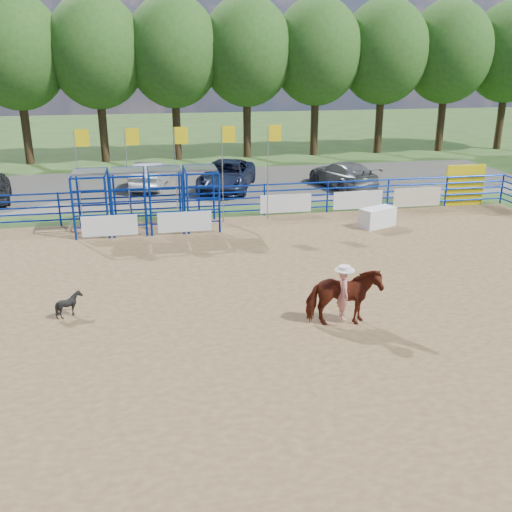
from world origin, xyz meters
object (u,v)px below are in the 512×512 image
object	(u,v)px
announcer_table	(377,217)
horse_and_rider	(343,295)
calf	(69,304)
car_b	(150,175)
car_c	(227,175)
car_d	(343,174)

from	to	relation	value
announcer_table	horse_and_rider	size ratio (longest dim) A/B	0.64
announcer_table	calf	world-z (taller)	announcer_table
car_b	car_c	bearing A→B (deg)	174.48
horse_and_rider	car_c	world-z (taller)	horse_and_rider
calf	car_b	xyz separation A→B (m)	(2.52, 16.43, 0.36)
horse_and_rider	car_c	bearing A→B (deg)	92.52
horse_and_rider	car_d	distance (m)	17.46
horse_and_rider	car_d	xyz separation A→B (m)	(5.66, 16.52, -0.19)
calf	car_c	bearing A→B (deg)	-12.10
announcer_table	car_d	bearing A→B (deg)	82.08
announcer_table	car_c	distance (m)	9.96
calf	car_b	world-z (taller)	car_b
car_b	car_d	distance (m)	10.71
announcer_table	car_b	xyz separation A→B (m)	(-9.46, 9.64, 0.30)
car_c	calf	bearing A→B (deg)	-95.63
horse_and_rider	car_b	world-z (taller)	horse_and_rider
horse_and_rider	car_c	distance (m)	17.20
car_c	announcer_table	bearing A→B (deg)	-39.59
horse_and_rider	car_b	bearing A→B (deg)	104.82
announcer_table	car_c	bearing A→B (deg)	122.45
calf	car_d	xyz separation A→B (m)	(13.05, 14.53, 0.35)
car_b	car_c	size ratio (longest dim) A/B	0.79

